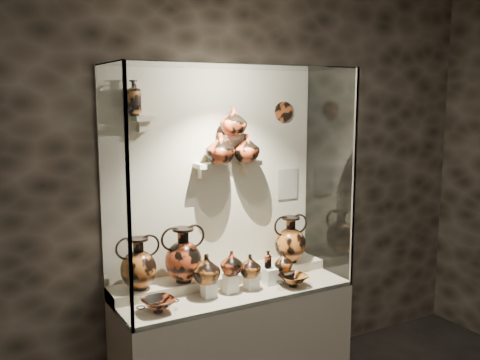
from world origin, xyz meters
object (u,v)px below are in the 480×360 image
amphora_left (139,263)px  lekythos_small (268,258)px  jug_e (283,262)px  amphora_mid (183,255)px  ovoid_vase_a (220,148)px  kylix_left (158,304)px  amphora_right (290,239)px  jug_b (231,262)px  jug_c (250,266)px  kylix_right (293,279)px  ovoid_vase_c (246,148)px  ovoid_vase_b (233,121)px  lekythos_tall (134,96)px  jug_a (206,269)px

amphora_left → lekythos_small: 0.94m
amphora_left → jug_e: (1.05, -0.20, -0.10)m
amphora_mid → ovoid_vase_a: size_ratio=1.79×
kylix_left → amphora_right: bearing=7.2°
jug_b → jug_c: 0.15m
kylix_left → kylix_right: size_ratio=1.04×
amphora_mid → kylix_left: size_ratio=1.44×
amphora_right → lekythos_small: amphora_right is taller
jug_c → jug_e: size_ratio=1.15×
jug_e → ovoid_vase_a: (-0.40, 0.24, 0.85)m
amphora_mid → lekythos_small: 0.62m
ovoid_vase_c → kylix_right: bearing=-82.7°
jug_b → ovoid_vase_b: 1.02m
amphora_right → lekythos_tall: bearing=-169.6°
jug_a → lekythos_tall: (-0.38, 0.29, 1.17)m
amphora_right → jug_a: (-0.83, -0.19, -0.05)m
amphora_mid → ovoid_vase_b: bearing=19.6°
jug_a → lekythos_tall: 1.26m
lekythos_tall → amphora_right: bearing=-9.0°
kylix_left → lekythos_tall: (0.00, 0.37, 1.32)m
amphora_right → jug_c: size_ratio=2.22×
ovoid_vase_b → ovoid_vase_c: (0.11, -0.00, -0.20)m
amphora_right → ovoid_vase_a: ovoid_vase_a is taller
lekythos_small → kylix_left: lekythos_small is taller
amphora_right → jug_c: bearing=-142.3°
kylix_left → ovoid_vase_b: size_ratio=1.33×
lekythos_tall → ovoid_vase_b: size_ratio=1.30×
lekythos_small → kylix_left: bearing=-172.3°
ovoid_vase_a → ovoid_vase_b: 0.22m
amphora_left → ovoid_vase_c: (0.87, 0.05, 0.74)m
jug_a → jug_b: jug_a is taller
jug_e → ovoid_vase_b: bearing=115.1°
jug_a → kylix_left: bearing=173.4°
amphora_mid → ovoid_vase_b: 1.02m
jug_e → amphora_right: bearing=20.1°
jug_c → kylix_left: bearing=163.5°
amphora_left → ovoid_vase_b: bearing=6.1°
amphora_right → ovoid_vase_b: size_ratio=1.79×
jug_a → kylix_left: 0.42m
jug_e → jug_b: bearing=154.6°
amphora_right → jug_b: (-0.63, -0.19, -0.04)m
kylix_right → ovoid_vase_a: size_ratio=1.20×
jug_e → kylix_left: bearing=159.8°
jug_a → jug_b: (0.20, 0.00, 0.01)m
jug_e → ovoid_vase_a: bearing=124.8°
amphora_left → ovoid_vase_c: ovoid_vase_c is taller
kylix_left → lekythos_tall: size_ratio=1.02×
lekythos_tall → amphora_mid: bearing=-24.2°
lekythos_tall → ovoid_vase_b: lekythos_tall is taller
ovoid_vase_c → lekythos_tall: bearing=157.1°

